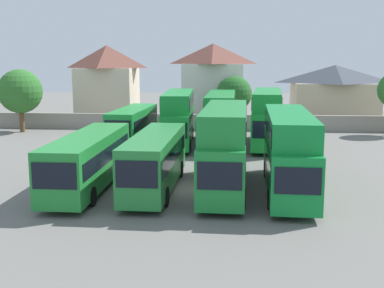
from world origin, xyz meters
TOP-DOWN VIEW (x-y plane):
  - ground at (0.00, 18.00)m, footprint 140.00×140.00m
  - depot_boundary_wall at (0.00, 25.63)m, footprint 56.00×0.50m
  - bus_1 at (-6.12, -0.36)m, footprint 2.67×11.85m
  - bus_2 at (-1.98, -0.27)m, footprint 2.65×11.14m
  - bus_3 at (2.24, -0.15)m, footprint 2.86×11.29m
  - bus_4 at (6.06, -0.05)m, footprint 2.98×12.11m
  - bus_5 at (-6.55, 15.51)m, footprint 2.98×10.61m
  - bus_6 at (-2.32, 15.91)m, footprint 3.01×11.81m
  - bus_7 at (1.62, 15.99)m, footprint 2.75×11.97m
  - bus_8 at (5.88, 15.89)m, footprint 3.38×11.39m
  - house_terrace_left at (-13.41, 33.19)m, footprint 7.49×6.96m
  - house_terrace_centre at (0.23, 32.61)m, footprint 7.76×6.56m
  - house_terrace_right at (15.34, 33.19)m, footprint 10.62×7.02m
  - tree_left_of_lot at (2.88, 28.13)m, footprint 4.15×4.15m
  - tree_right_of_lot at (-20.43, 22.63)m, footprint 4.80×4.80m

SIDE VIEW (x-z plane):
  - ground at x=0.00m, z-range 0.00..0.00m
  - depot_boundary_wall at x=0.00m, z-range 0.00..1.80m
  - bus_1 at x=-6.12m, z-range 0.24..3.61m
  - bus_5 at x=-6.55m, z-range 0.24..3.67m
  - bus_2 at x=-1.98m, z-range 0.24..3.69m
  - bus_4 at x=6.06m, z-range 0.31..5.11m
  - bus_7 at x=1.62m, z-range 0.31..5.14m
  - bus_6 at x=-2.32m, z-range 0.31..5.26m
  - bus_8 at x=5.88m, z-range 0.32..5.42m
  - bus_3 at x=2.24m, z-range 0.32..5.44m
  - house_terrace_right at x=15.34m, z-range 0.08..7.31m
  - tree_left_of_lot at x=2.88m, z-range 0.94..6.99m
  - tree_right_of_lot at x=-20.43m, z-range 1.02..7.90m
  - house_terrace_left at x=-13.41m, z-range 0.10..9.80m
  - house_terrace_centre at x=0.23m, z-range 0.09..9.97m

